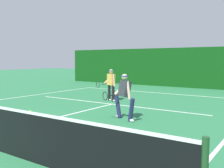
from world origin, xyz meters
name	(u,v)px	position (x,y,z in m)	size (l,w,h in m)	color
court_line_baseline_far	(158,93)	(0.00, 11.35, 0.00)	(10.72, 0.10, 0.01)	white
court_line_service	(112,104)	(0.00, 6.46, 0.00)	(8.74, 0.10, 0.01)	white
court_line_centre	(59,117)	(0.00, 3.20, 0.00)	(0.10, 6.40, 0.01)	white
player_near	(124,95)	(2.07, 4.16, 0.84)	(1.12, 0.85, 1.54)	#1E234C
player_far	(111,84)	(-0.58, 7.21, 0.84)	(0.91, 0.87, 1.54)	black
tennis_ball	(30,111)	(-1.58, 3.22, 0.03)	(0.07, 0.07, 0.07)	#D1E033
back_fence_windscreen	(181,68)	(0.00, 15.32, 1.43)	(20.45, 0.12, 2.86)	#0E4412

